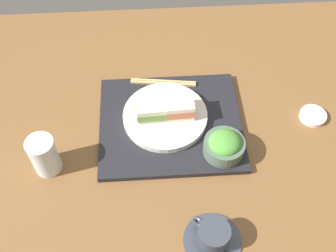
{
  "coord_description": "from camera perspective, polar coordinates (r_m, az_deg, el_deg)",
  "views": [
    {
      "loc": [
        7.3,
        68.02,
        91.99
      ],
      "look_at": [
        3.28,
        4.63,
        5.0
      ],
      "focal_mm": 44.1,
      "sensor_mm": 36.0,
      "label": 1
    }
  ],
  "objects": [
    {
      "name": "sandwich_far",
      "position": [
        1.1,
        -2.26,
        2.31
      ],
      "size": [
        8.46,
        6.87,
        4.96
      ],
      "color": "#EFE5C1",
      "rests_on": "sandwich_plate"
    },
    {
      "name": "sandwich_near",
      "position": [
        1.1,
        1.44,
        2.61
      ],
      "size": [
        8.29,
        6.57,
        5.24
      ],
      "color": "#EFE5C1",
      "rests_on": "sandwich_plate"
    },
    {
      "name": "chopsticks_pair",
      "position": [
        1.22,
        -0.66,
        6.04
      ],
      "size": [
        19.16,
        4.11,
        0.7
      ],
      "color": "tan",
      "rests_on": "serving_tray"
    },
    {
      "name": "salad_bowl",
      "position": [
        1.06,
        7.78,
        -2.64
      ],
      "size": [
        10.6,
        10.6,
        6.33
      ],
      "color": "#4C6051",
      "rests_on": "serving_tray"
    },
    {
      "name": "serving_tray",
      "position": [
        1.13,
        0.33,
        0.35
      ],
      "size": [
        38.68,
        33.43,
        1.59
      ],
      "primitive_type": "cube",
      "color": "black",
      "rests_on": "ground_plane"
    },
    {
      "name": "sandwich_plate",
      "position": [
        1.13,
        -0.4,
        1.37
      ],
      "size": [
        23.11,
        23.11,
        1.76
      ],
      "primitive_type": "cylinder",
      "color": "silver",
      "rests_on": "serving_tray"
    },
    {
      "name": "drinking_glass",
      "position": [
        1.07,
        -16.75,
        -3.89
      ],
      "size": [
        6.94,
        6.94,
        11.09
      ],
      "primitive_type": "cylinder",
      "color": "silver",
      "rests_on": "ground_plane"
    },
    {
      "name": "small_sauce_dish",
      "position": [
        1.22,
        19.39,
        1.34
      ],
      "size": [
        7.39,
        7.39,
        1.38
      ],
      "primitive_type": "cylinder",
      "color": "silver",
      "rests_on": "ground_plane"
    },
    {
      "name": "ground_plane",
      "position": [
        1.16,
        1.48,
        0.03
      ],
      "size": [
        140.0,
        100.0,
        3.0
      ],
      "primitive_type": "cube",
      "color": "brown"
    },
    {
      "name": "coffee_cup",
      "position": [
        0.96,
        6.22,
        -14.91
      ],
      "size": [
        13.49,
        13.49,
        6.0
      ],
      "color": "#333842",
      "rests_on": "ground_plane"
    }
  ]
}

